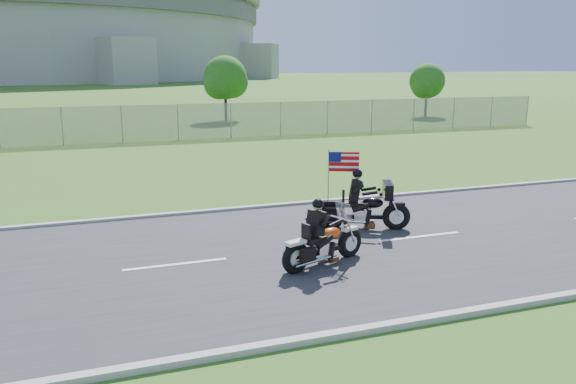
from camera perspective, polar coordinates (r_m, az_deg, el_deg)
name	(u,v)px	position (r m, az deg, el deg)	size (l,w,h in m)	color
ground	(265,256)	(12.69, -2.33, -6.51)	(420.00, 420.00, 0.00)	#394F18
road	(265,255)	(12.68, -2.33, -6.43)	(120.00, 8.00, 0.04)	#28282B
curb_north	(225,210)	(16.43, -6.43, -1.84)	(120.00, 0.18, 0.12)	#9E9B93
curb_south	(339,335)	(9.18, 5.24, -14.22)	(120.00, 0.18, 0.12)	#9E9B93
fence	(62,126)	(31.67, -21.98, 6.22)	(60.00, 0.03, 2.00)	gray
stadium	(24,21)	(182.57, -25.23, 15.41)	(140.40, 140.40, 29.20)	#A3A099
tree_fence_near	(226,80)	(42.58, -6.36, 11.25)	(3.52, 3.28, 4.75)	#382316
tree_fence_far	(427,83)	(47.02, 13.96, 10.71)	(3.08, 2.87, 4.20)	#382316
motorcycle_lead	(322,245)	(11.94, 3.52, -5.36)	(2.16, 1.05, 1.51)	black
motorcycle_follow	(364,209)	(14.59, 7.70, -1.75)	(2.26, 1.25, 2.00)	black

